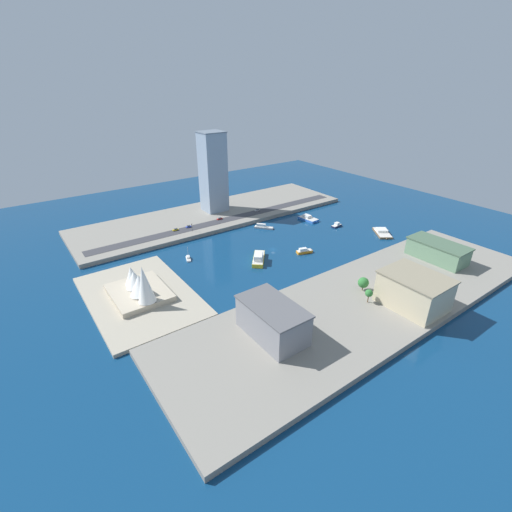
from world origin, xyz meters
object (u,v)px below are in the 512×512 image
at_px(barge_flat_brown, 382,232).
at_px(office_block_beige, 414,291).
at_px(sedan_silver, 257,210).
at_px(tower_tall_glass, 213,172).
at_px(patrol_launch_navy, 337,225).
at_px(traffic_light_waterfront, 192,226).
at_px(opera_landmark, 139,286).
at_px(hatchback_blue, 189,226).
at_px(sailboat_small_white, 188,258).
at_px(catamaran_blue, 308,219).
at_px(ferry_yellow_fast, 259,258).
at_px(terminal_long_green, 437,251).
at_px(water_taxi_orange, 304,251).
at_px(warehouse_low_gray, 273,320).
at_px(yacht_sleek_gray, 263,227).
at_px(taxi_yellow_cab, 176,230).
at_px(pickup_red, 220,219).

bearing_deg(barge_flat_brown, office_block_beige, 134.73).
distance_m(barge_flat_brown, sedan_silver, 108.20).
relative_size(office_block_beige, tower_tall_glass, 0.47).
bearing_deg(patrol_launch_navy, traffic_light_waterfront, 63.11).
xyz_separation_m(office_block_beige, opera_landmark, (93.73, 112.80, -3.28)).
xyz_separation_m(hatchback_blue, opera_landmark, (-74.48, 66.01, 4.80)).
xyz_separation_m(sailboat_small_white, hatchback_blue, (45.37, -22.74, 3.14)).
distance_m(catamaran_blue, patrol_launch_navy, 26.30).
height_order(ferry_yellow_fast, catamaran_blue, ferry_yellow_fast).
height_order(catamaran_blue, terminal_long_green, terminal_long_green).
height_order(sedan_silver, opera_landmark, opera_landmark).
bearing_deg(office_block_beige, barge_flat_brown, -45.27).
relative_size(tower_tall_glass, opera_landmark, 1.88).
height_order(tower_tall_glass, sedan_silver, tower_tall_glass).
relative_size(patrol_launch_navy, hatchback_blue, 2.51).
xyz_separation_m(catamaran_blue, opera_landmark, (-36.90, 161.10, 7.40)).
bearing_deg(opera_landmark, terminal_long_green, -112.32).
distance_m(office_block_beige, traffic_light_waterfront, 166.20).
xyz_separation_m(sailboat_small_white, office_block_beige, (-122.84, -69.53, 11.22)).
height_order(water_taxi_orange, warehouse_low_gray, warehouse_low_gray).
distance_m(catamaran_blue, warehouse_low_gray, 163.18).
relative_size(yacht_sleek_gray, taxi_yellow_cab, 3.09).
distance_m(terminal_long_green, office_block_beige, 65.51).
xyz_separation_m(yacht_sleek_gray, office_block_beige, (-138.04, 5.23, 10.75)).
bearing_deg(office_block_beige, sedan_silver, -7.02).
bearing_deg(terminal_long_green, hatchback_blue, 36.57).
xyz_separation_m(ferry_yellow_fast, traffic_light_waterfront, (65.89, 16.06, 5.09)).
relative_size(hatchback_blue, pickup_red, 0.85).
xyz_separation_m(yacht_sleek_gray, opera_landmark, (-44.31, 118.03, 7.47)).
bearing_deg(yacht_sleek_gray, opera_landmark, 110.58).
xyz_separation_m(catamaran_blue, yacht_sleek_gray, (7.41, 43.07, -0.06)).
bearing_deg(taxi_yellow_cab, traffic_light_waterfront, -132.07).
distance_m(ferry_yellow_fast, tower_tall_glass, 108.55).
height_order(catamaran_blue, hatchback_blue, hatchback_blue).
height_order(tower_tall_glass, hatchback_blue, tower_tall_glass).
bearing_deg(office_block_beige, opera_landmark, 50.27).
bearing_deg(office_block_beige, water_taxi_orange, -1.10).
distance_m(terminal_long_green, hatchback_blue, 181.97).
bearing_deg(hatchback_blue, pickup_red, -88.33).
xyz_separation_m(ferry_yellow_fast, yacht_sleek_gray, (44.89, -37.20, -1.01)).
distance_m(patrol_launch_navy, taxi_yellow_cab, 130.81).
relative_size(tower_tall_glass, sedan_silver, 13.99).
xyz_separation_m(taxi_yellow_cab, sedan_silver, (-0.24, -78.69, -0.01)).
distance_m(ferry_yellow_fast, taxi_yellow_cab, 79.35).
height_order(catamaran_blue, warehouse_low_gray, warehouse_low_gray).
relative_size(terminal_long_green, taxi_yellow_cab, 7.96).
bearing_deg(catamaran_blue, warehouse_low_gray, 131.04).
xyz_separation_m(barge_flat_brown, sedan_silver, (93.50, 54.38, 2.77)).
distance_m(sedan_silver, traffic_light_waterfront, 69.33).
bearing_deg(catamaran_blue, opera_landmark, 102.90).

